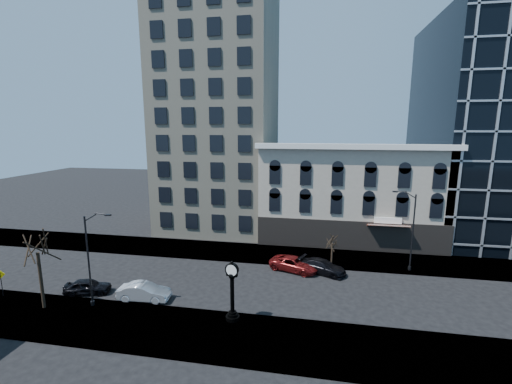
% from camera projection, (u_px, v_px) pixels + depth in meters
% --- Properties ---
extents(ground, '(160.00, 160.00, 0.00)m').
position_uv_depth(ground, '(227.00, 283.00, 31.89)').
color(ground, black).
rests_on(ground, ground).
extents(sidewalk_far, '(160.00, 6.00, 0.12)m').
position_uv_depth(sidewalk_far, '(245.00, 252.00, 39.61)').
color(sidewalk_far, gray).
rests_on(sidewalk_far, ground).
extents(sidewalk_near, '(160.00, 6.00, 0.12)m').
position_uv_depth(sidewalk_near, '(198.00, 332.00, 24.15)').
color(sidewalk_near, gray).
rests_on(sidewalk_near, ground).
extents(cream_tower, '(15.90, 15.40, 42.50)m').
position_uv_depth(cream_tower, '(218.00, 91.00, 47.61)').
color(cream_tower, '#BBB096').
rests_on(cream_tower, ground).
extents(victorian_row, '(22.60, 11.19, 12.50)m').
position_uv_depth(victorian_row, '(349.00, 193.00, 44.02)').
color(victorian_row, '#B4A794').
rests_on(victorian_row, ground).
extents(glass_office, '(20.00, 20.15, 28.00)m').
position_uv_depth(glass_office, '(509.00, 130.00, 43.86)').
color(glass_office, black).
rests_on(glass_office, ground).
extents(street_clock, '(1.05, 1.05, 4.65)m').
position_uv_depth(street_clock, '(232.00, 293.00, 25.32)').
color(street_clock, black).
rests_on(street_clock, sidewalk_near).
extents(street_lamp_near, '(2.04, 0.46, 7.88)m').
position_uv_depth(street_lamp_near, '(93.00, 235.00, 26.62)').
color(street_lamp_near, black).
rests_on(street_lamp_near, sidewalk_near).
extents(street_lamp_far, '(2.11, 0.68, 8.25)m').
position_uv_depth(street_lamp_far, '(408.00, 210.00, 33.67)').
color(street_lamp_far, black).
rests_on(street_lamp_far, sidewalk_far).
extents(bare_tree_near, '(4.34, 4.34, 7.45)m').
position_uv_depth(bare_tree_near, '(36.00, 240.00, 26.36)').
color(bare_tree_near, '#302418').
rests_on(bare_tree_near, sidewalk_near).
extents(bare_tree_far, '(2.12, 2.12, 3.64)m').
position_uv_depth(bare_tree_far, '(332.00, 239.00, 35.68)').
color(bare_tree_far, '#302418').
rests_on(bare_tree_far, sidewalk_far).
extents(warning_sign, '(0.73, 0.30, 2.34)m').
position_uv_depth(warning_sign, '(1.00, 278.00, 28.97)').
color(warning_sign, black).
rests_on(warning_sign, sidewalk_near).
extents(car_near_a, '(4.11, 2.53, 1.31)m').
position_uv_depth(car_near_a, '(88.00, 286.00, 29.83)').
color(car_near_a, black).
rests_on(car_near_a, ground).
extents(car_near_b, '(4.48, 1.87, 1.44)m').
position_uv_depth(car_near_b, '(144.00, 292.00, 28.72)').
color(car_near_b, silver).
rests_on(car_near_b, ground).
extents(car_far_a, '(5.47, 3.77, 1.39)m').
position_uv_depth(car_far_a, '(294.00, 264.00, 34.64)').
color(car_far_a, maroon).
rests_on(car_far_a, ground).
extents(car_far_b, '(5.09, 3.58, 1.37)m').
position_uv_depth(car_far_b, '(322.00, 267.00, 34.02)').
color(car_far_b, black).
rests_on(car_far_b, ground).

